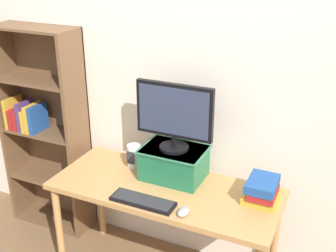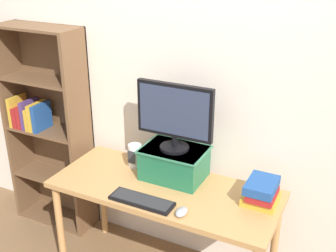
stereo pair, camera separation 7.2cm
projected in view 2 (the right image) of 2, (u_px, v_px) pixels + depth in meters
name	position (u px, v px, depth m)	size (l,w,h in m)	color
back_wall	(192.00, 90.00, 2.86)	(7.00, 0.08, 2.60)	beige
desk	(165.00, 198.00, 2.77)	(1.49, 0.62, 0.76)	#B7844C
bookshelf_unit	(48.00, 127.00, 3.40)	(0.69, 0.28, 1.67)	brown
riser_box	(174.00, 162.00, 2.81)	(0.42, 0.31, 0.21)	#1E6642
computer_monitor	(174.00, 114.00, 2.67)	(0.52, 0.19, 0.45)	black
keyboard	(142.00, 201.00, 2.56)	(0.40, 0.13, 0.02)	black
computer_mouse	(181.00, 212.00, 2.45)	(0.06, 0.10, 0.04)	#99999E
book_stack	(262.00, 192.00, 2.53)	(0.20, 0.24, 0.15)	gold
desk_speaker	(135.00, 156.00, 2.96)	(0.10, 0.10, 0.17)	silver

